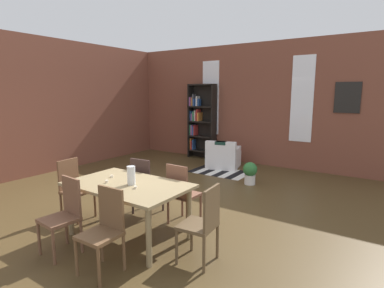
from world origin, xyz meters
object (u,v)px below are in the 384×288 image
(dining_chair_near_right, at_px, (104,228))
(dining_chair_head_right, at_px, (203,222))
(dining_table, at_px, (128,190))
(bookshelf_tall, at_px, (200,120))
(vase_on_table, at_px, (131,175))
(dining_chair_head_left, at_px, (74,187))
(armchair_white, at_px, (223,157))
(dining_chair_far_right, at_px, (182,192))
(potted_plant_by_shelf, at_px, (250,172))
(dining_chair_far_left, at_px, (145,184))
(dining_chair_near_left, at_px, (64,213))

(dining_chair_near_right, bearing_deg, dining_chair_head_right, 41.66)
(dining_chair_near_right, bearing_deg, dining_table, 116.92)
(dining_chair_near_right, xyz_separation_m, bookshelf_tall, (-2.35, 5.72, 0.64))
(vase_on_table, height_order, dining_chair_near_right, vase_on_table)
(dining_chair_head_left, relative_size, armchair_white, 0.98)
(dining_table, height_order, bookshelf_tall, bookshelf_tall)
(dining_chair_head_right, bearing_deg, vase_on_table, -179.70)
(dining_chair_head_left, bearing_deg, bookshelf_tall, 98.75)
(dining_table, distance_m, bookshelf_tall, 5.38)
(dining_chair_far_right, bearing_deg, potted_plant_by_shelf, 89.13)
(dining_table, bearing_deg, armchair_white, 100.52)
(dining_chair_near_right, distance_m, bookshelf_tall, 6.22)
(dining_chair_far_left, relative_size, bookshelf_tall, 0.42)
(dining_chair_head_right, bearing_deg, dining_chair_near_right, -138.34)
(dining_chair_near_right, xyz_separation_m, dining_chair_head_right, (0.84, 0.74, 0.00))
(vase_on_table, height_order, dining_chair_head_left, vase_on_table)
(vase_on_table, distance_m, dining_chair_far_right, 0.89)
(dining_table, bearing_deg, bookshelf_tall, 111.66)
(dining_chair_far_left, distance_m, armchair_white, 3.56)
(dining_table, xyz_separation_m, bookshelf_tall, (-1.98, 4.98, 0.47))
(dining_chair_head_right, xyz_separation_m, dining_chair_far_left, (-1.58, 0.73, 0.00))
(dining_chair_head_right, distance_m, dining_chair_near_left, 1.75)
(dining_chair_head_right, distance_m, potted_plant_by_shelf, 3.35)
(dining_chair_far_right, xyz_separation_m, dining_chair_head_right, (0.84, -0.73, 0.00))
(dining_chair_head_left, height_order, armchair_white, dining_chair_head_left)
(dining_chair_head_right, bearing_deg, dining_chair_head_left, -179.71)
(bookshelf_tall, xyz_separation_m, armchair_white, (1.19, -0.72, -0.88))
(dining_chair_head_left, bearing_deg, dining_table, 0.29)
(vase_on_table, distance_m, armchair_white, 4.39)
(dining_chair_far_right, bearing_deg, dining_chair_far_left, 179.98)
(bookshelf_tall, bearing_deg, dining_chair_near_left, -74.30)
(vase_on_table, xyz_separation_m, dining_chair_head_left, (-1.28, -0.01, -0.39))
(dining_chair_near_right, distance_m, armchair_white, 5.14)
(dining_chair_head_right, height_order, armchair_white, dining_chair_head_right)
(dining_chair_near_right, relative_size, dining_chair_near_left, 1.00)
(dining_chair_head_left, xyz_separation_m, bookshelf_tall, (-0.77, 4.99, 0.64))
(vase_on_table, bearing_deg, dining_chair_far_left, 120.97)
(dining_chair_far_left, distance_m, bookshelf_tall, 4.58)
(dining_chair_far_left, relative_size, potted_plant_by_shelf, 1.93)
(vase_on_table, distance_m, dining_chair_near_left, 0.94)
(potted_plant_by_shelf, bearing_deg, dining_chair_far_left, -107.28)
(dining_table, height_order, dining_chair_head_left, dining_chair_head_left)
(dining_table, distance_m, dining_chair_far_left, 0.84)
(dining_chair_far_left, xyz_separation_m, armchair_white, (-0.42, 3.52, -0.23))
(vase_on_table, bearing_deg, potted_plant_by_shelf, 84.03)
(dining_chair_far_right, bearing_deg, dining_chair_head_right, -41.20)
(vase_on_table, relative_size, potted_plant_by_shelf, 0.51)
(dining_chair_near_right, xyz_separation_m, potted_plant_by_shelf, (0.04, 3.99, -0.24))
(vase_on_table, xyz_separation_m, dining_chair_far_right, (0.30, 0.74, -0.39))
(dining_chair_near_right, bearing_deg, dining_chair_far_right, 90.00)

